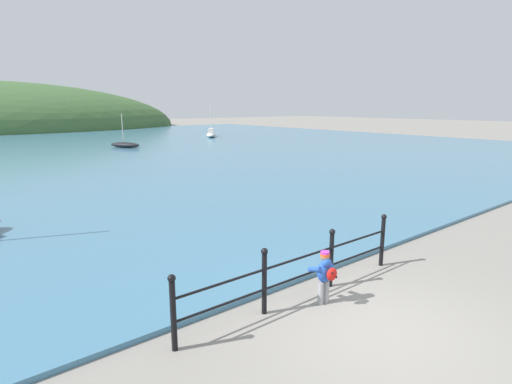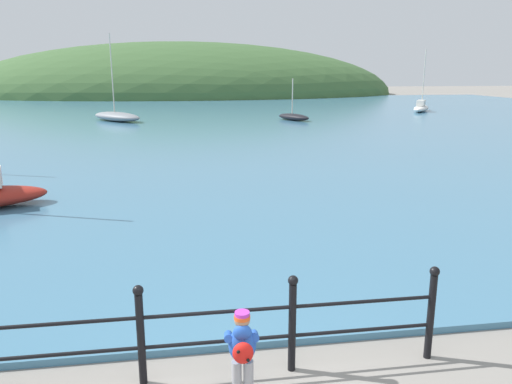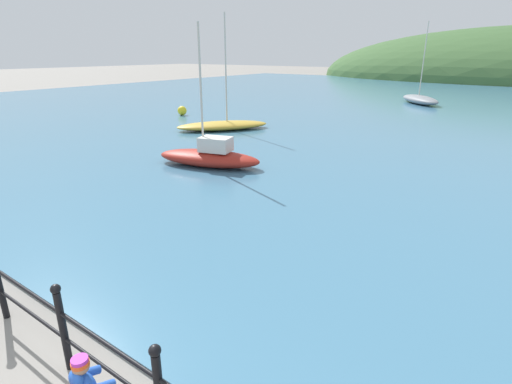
# 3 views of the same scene
# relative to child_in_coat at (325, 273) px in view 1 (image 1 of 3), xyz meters

# --- Properties ---
(ground_plane) EXTENTS (200.00, 200.00, 0.00)m
(ground_plane) POSITION_rel_child_in_coat_xyz_m (0.06, -1.09, -0.61)
(ground_plane) COLOR gray
(water) EXTENTS (80.00, 60.00, 0.10)m
(water) POSITION_rel_child_in_coat_xyz_m (0.06, 30.91, -0.56)
(water) COLOR teal
(water) RESTS_ON ground
(iron_railing) EXTENTS (5.31, 0.12, 1.21)m
(iron_railing) POSITION_rel_child_in_coat_xyz_m (-0.23, 0.41, 0.04)
(iron_railing) COLOR black
(iron_railing) RESTS_ON ground
(child_in_coat) EXTENTS (0.40, 0.54, 1.00)m
(child_in_coat) POSITION_rel_child_in_coat_xyz_m (0.00, 0.00, 0.00)
(child_in_coat) COLOR #99999E
(child_in_coat) RESTS_ON ground
(boat_far_left) EXTENTS (3.20, 3.98, 5.03)m
(boat_far_left) POSITION_rel_child_in_coat_xyz_m (19.41, 34.59, -0.18)
(boat_far_left) COLOR silver
(boat_far_left) RESTS_ON water
(boat_twin_mast) EXTENTS (2.22, 3.04, 2.81)m
(boat_twin_mast) POSITION_rel_child_in_coat_xyz_m (7.24, 28.95, -0.27)
(boat_twin_mast) COLOR black
(boat_twin_mast) RESTS_ON water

